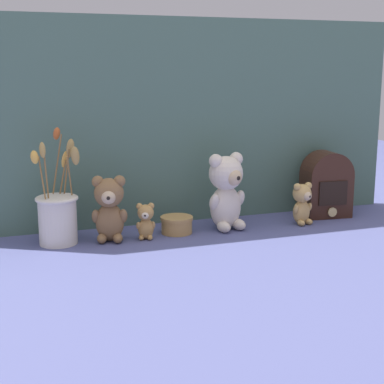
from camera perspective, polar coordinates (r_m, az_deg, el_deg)
The scene contains 9 objects.
ground_plane at distance 1.79m, azimuth 0.21°, elevation -4.12°, with size 4.00×4.00×0.00m, color #4C5184.
backdrop_wall at distance 1.88m, azimuth -1.49°, elevation 6.78°, with size 1.52×0.02×0.65m.
teddy_bear_large at distance 1.82m, azimuth 3.35°, elevation 0.20°, with size 0.13×0.12×0.24m.
teddy_bear_medium at distance 1.71m, azimuth -8.02°, elevation -1.48°, with size 0.11×0.10×0.19m.
teddy_bear_small at distance 1.91m, azimuth 10.66°, elevation -1.02°, with size 0.08×0.07×0.14m.
teddy_bear_tiny at distance 1.73m, azimuth -4.53°, elevation -2.76°, with size 0.06×0.06×0.11m.
flower_vase at distance 1.71m, azimuth -12.88°, elevation -2.09°, with size 0.14×0.12×0.33m.
vintage_radio at distance 2.03m, azimuth 12.89°, elevation 0.72°, with size 0.16×0.12×0.22m.
decorative_tin_tall at distance 1.79m, azimuth -1.49°, elevation -3.18°, with size 0.10×0.10×0.05m.
Camera 1 is at (-0.57, -1.62, 0.50)m, focal length 55.00 mm.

